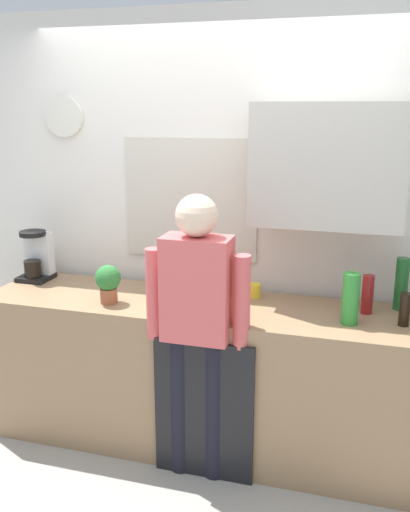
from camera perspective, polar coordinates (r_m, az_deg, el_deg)
ground_plane at (r=3.46m, az=-0.75°, el=-20.91°), size 8.00×8.00×0.00m
kitchen_counter at (r=3.47m, az=0.71°, el=-12.00°), size 2.77×0.64×0.91m
dishwasher_panel at (r=3.20m, az=-0.16°, el=-15.42°), size 0.56×0.02×0.82m
back_wall_assembly at (r=3.52m, az=3.68°, el=4.03°), size 4.37×0.42×2.60m
coffee_maker at (r=3.89m, az=-16.65°, el=-0.13°), size 0.20×0.20×0.33m
bottle_green_wine at (r=3.35m, az=19.26°, el=-2.68°), size 0.07×0.07×0.30m
bottle_clear_soda at (r=3.06m, az=14.51°, el=-4.19°), size 0.09×0.09×0.28m
bottle_red_vinegar at (r=3.25m, az=16.12°, el=-3.75°), size 0.06×0.06×0.22m
bottle_dark_sauce at (r=3.13m, az=19.55°, el=-5.11°), size 0.06×0.06×0.18m
cup_yellow_cup at (r=3.41m, az=5.07°, el=-3.51°), size 0.07×0.07×0.08m
mixing_bowl at (r=3.44m, az=-3.37°, el=-3.32°), size 0.22×0.22×0.08m
potted_plant at (r=3.32m, az=-9.77°, el=-2.56°), size 0.15×0.15×0.23m
dish_soap at (r=3.27m, az=-3.47°, el=-3.64°), size 0.06×0.06×0.18m
storage_canister at (r=3.13m, az=-4.04°, el=-4.38°), size 0.14×0.14×0.17m
person_at_sink at (r=3.00m, az=-0.81°, el=-6.09°), size 0.57×0.22×1.60m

